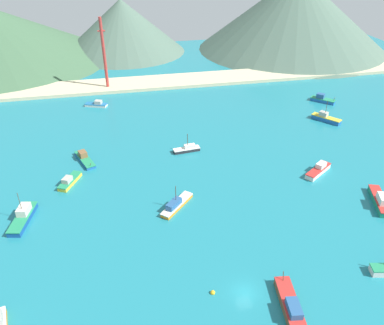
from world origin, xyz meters
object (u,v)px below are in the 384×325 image
(fishing_boat_14, at_px, (84,158))
(fishing_boat_13, at_px, (69,181))
(fishing_boat_0, at_px, (380,200))
(fishing_boat_5, at_px, (291,307))
(fishing_boat_8, at_px, (322,99))
(fishing_boat_1, at_px, (23,217))
(fishing_boat_6, at_px, (319,170))
(fishing_boat_11, at_px, (187,149))
(radio_tower, at_px, (104,54))
(fishing_boat_2, at_px, (326,118))
(buoy_0, at_px, (213,293))
(fishing_boat_4, at_px, (176,205))
(fishing_boat_9, at_px, (97,104))

(fishing_boat_14, bearing_deg, fishing_boat_13, -107.35)
(fishing_boat_0, xyz_separation_m, fishing_boat_5, (-30.67, -21.60, -0.08))
(fishing_boat_13, bearing_deg, fishing_boat_0, -18.58)
(fishing_boat_0, xyz_separation_m, fishing_boat_13, (-66.70, 22.43, -0.27))
(fishing_boat_8, xyz_separation_m, fishing_boat_13, (-83.59, -34.37, -0.18))
(fishing_boat_1, xyz_separation_m, fishing_boat_6, (68.31, 4.00, -0.09))
(fishing_boat_11, distance_m, radio_tower, 57.92)
(fishing_boat_2, bearing_deg, fishing_boat_8, 65.32)
(fishing_boat_11, xyz_separation_m, fishing_boat_13, (-30.30, -9.55, 0.04))
(buoy_0, distance_m, radio_tower, 102.54)
(fishing_boat_5, distance_m, buoy_0, 12.56)
(fishing_boat_11, xyz_separation_m, radio_tower, (-19.84, 52.93, 12.62))
(fishing_boat_0, relative_size, fishing_boat_13, 1.37)
(fishing_boat_5, height_order, fishing_boat_14, fishing_boat_5)
(fishing_boat_6, xyz_separation_m, fishing_boat_11, (-29.51, 17.51, -0.15))
(fishing_boat_1, relative_size, fishing_boat_2, 1.20)
(fishing_boat_1, height_order, fishing_boat_5, fishing_boat_1)
(fishing_boat_1, relative_size, fishing_boat_8, 1.35)
(fishing_boat_6, bearing_deg, fishing_boat_14, 162.28)
(fishing_boat_2, xyz_separation_m, fishing_boat_8, (6.81, 14.83, -0.03))
(fishing_boat_5, relative_size, buoy_0, 14.04)
(fishing_boat_4, xyz_separation_m, radio_tower, (-12.57, 76.79, 12.54))
(fishing_boat_14, bearing_deg, fishing_boat_2, 7.28)
(fishing_boat_0, bearing_deg, fishing_boat_9, 131.14)
(fishing_boat_8, xyz_separation_m, fishing_boat_14, (-80.43, -24.23, -0.22))
(fishing_boat_14, relative_size, buoy_0, 12.55)
(fishing_boat_9, bearing_deg, fishing_boat_5, -71.83)
(fishing_boat_4, xyz_separation_m, fishing_boat_11, (7.27, 23.87, -0.08))
(fishing_boat_11, relative_size, fishing_boat_13, 0.94)
(fishing_boat_0, relative_size, radio_tower, 0.41)
(fishing_boat_8, bearing_deg, fishing_boat_9, 170.87)
(fishing_boat_2, relative_size, fishing_boat_14, 0.88)
(radio_tower, bearing_deg, fishing_boat_11, -69.45)
(fishing_boat_6, relative_size, fishing_boat_14, 0.87)
(fishing_boat_5, distance_m, fishing_boat_6, 43.20)
(fishing_boat_2, bearing_deg, fishing_boat_13, -165.72)
(fishing_boat_6, xyz_separation_m, buoy_0, (-34.87, -30.21, -0.74))
(fishing_boat_2, xyz_separation_m, fishing_boat_6, (-16.97, -27.50, -0.09))
(fishing_boat_2, distance_m, fishing_boat_11, 47.54)
(fishing_boat_0, height_order, radio_tower, radio_tower)
(fishing_boat_1, bearing_deg, fishing_boat_2, 20.27)
(fishing_boat_8, bearing_deg, buoy_0, -128.96)
(fishing_boat_8, bearing_deg, fishing_boat_0, -106.56)
(fishing_boat_4, distance_m, buoy_0, 23.94)
(fishing_boat_11, height_order, radio_tower, radio_tower)
(fishing_boat_0, xyz_separation_m, fishing_boat_1, (-75.21, 10.47, -0.06))
(fishing_boat_8, height_order, fishing_boat_9, fishing_boat_8)
(fishing_boat_1, relative_size, fishing_boat_9, 1.34)
(fishing_boat_14, bearing_deg, radio_tower, 82.07)
(fishing_boat_5, bearing_deg, buoy_0, 152.17)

